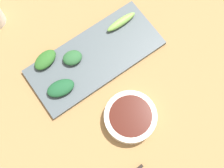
% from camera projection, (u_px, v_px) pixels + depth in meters
% --- Properties ---
extents(tabletop, '(2.10, 2.10, 0.02)m').
position_uv_depth(tabletop, '(106.00, 80.00, 0.86)').
color(tabletop, olive).
rests_on(tabletop, ground).
extents(sauce_bowl, '(0.13, 0.13, 0.03)m').
position_uv_depth(sauce_bowl, '(130.00, 117.00, 0.80)').
color(sauce_bowl, silver).
rests_on(sauce_bowl, tabletop).
extents(serving_plate, '(0.16, 0.37, 0.01)m').
position_uv_depth(serving_plate, '(95.00, 57.00, 0.86)').
color(serving_plate, '#454E52').
rests_on(serving_plate, tabletop).
extents(broccoli_leafy_0, '(0.05, 0.06, 0.02)m').
position_uv_depth(broccoli_leafy_0, '(72.00, 58.00, 0.84)').
color(broccoli_leafy_0, '#28592E').
rests_on(broccoli_leafy_0, serving_plate).
extents(broccoli_leafy_1, '(0.06, 0.08, 0.02)m').
position_uv_depth(broccoli_leafy_1, '(61.00, 88.00, 0.81)').
color(broccoli_leafy_1, '#1B4D2A').
rests_on(broccoli_leafy_1, serving_plate).
extents(broccoli_stalk_2, '(0.02, 0.09, 0.02)m').
position_uv_depth(broccoli_stalk_2, '(121.00, 22.00, 0.87)').
color(broccoli_stalk_2, '#78AA47').
rests_on(broccoli_stalk_2, serving_plate).
extents(broccoli_leafy_3, '(0.06, 0.08, 0.02)m').
position_uv_depth(broccoli_leafy_3, '(45.00, 60.00, 0.84)').
color(broccoli_leafy_3, '#295B21').
rests_on(broccoli_leafy_3, serving_plate).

